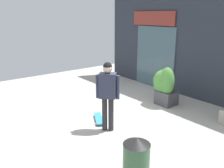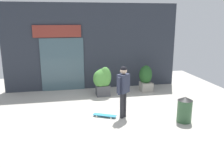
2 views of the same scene
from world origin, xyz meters
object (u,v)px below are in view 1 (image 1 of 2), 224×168
skateboarder (108,90)px  skateboard (99,118)px  planter_box_left (165,84)px  trash_bin (136,160)px

skateboarder → skateboard: (-0.60, 0.14, -1.01)m
skateboarder → planter_box_left: 2.52m
skateboarder → trash_bin: size_ratio=2.08×
skateboard → trash_bin: 2.61m
planter_box_left → trash_bin: 3.88m
skateboarder → trash_bin: 2.08m
skateboarder → planter_box_left: bearing=-36.3°
skateboarder → planter_box_left: skateboarder is taller
skateboard → trash_bin: size_ratio=0.94×
skateboarder → skateboard: 1.18m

